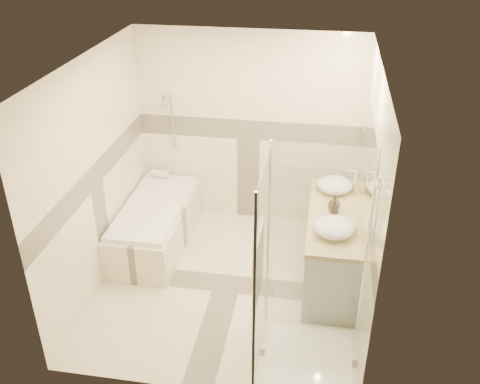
% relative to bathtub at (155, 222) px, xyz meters
% --- Properties ---
extents(room, '(2.82, 3.02, 2.52)m').
position_rel_bathtub_xyz_m(room, '(1.08, -0.64, 0.95)').
color(room, beige).
rests_on(room, ground).
extents(bathtub, '(0.75, 1.70, 0.56)m').
position_rel_bathtub_xyz_m(bathtub, '(0.00, 0.00, 0.00)').
color(bathtub, beige).
rests_on(bathtub, ground).
extents(vanity, '(0.58, 1.62, 0.85)m').
position_rel_bathtub_xyz_m(vanity, '(2.15, -0.35, 0.12)').
color(vanity, silver).
rests_on(vanity, ground).
extents(shower_enclosure, '(0.96, 0.93, 2.04)m').
position_rel_bathtub_xyz_m(shower_enclosure, '(1.86, -1.62, 0.20)').
color(shower_enclosure, beige).
rests_on(shower_enclosure, ground).
extents(vessel_sink_near, '(0.40, 0.40, 0.16)m').
position_rel_bathtub_xyz_m(vessel_sink_near, '(2.13, 0.16, 0.62)').
color(vessel_sink_near, white).
rests_on(vessel_sink_near, vanity).
extents(vessel_sink_far, '(0.41, 0.41, 0.17)m').
position_rel_bathtub_xyz_m(vessel_sink_far, '(2.13, -0.76, 0.63)').
color(vessel_sink_far, white).
rests_on(vessel_sink_far, vanity).
extents(faucet_near, '(0.12, 0.03, 0.29)m').
position_rel_bathtub_xyz_m(faucet_near, '(2.35, 0.16, 0.71)').
color(faucet_near, silver).
rests_on(faucet_near, vanity).
extents(faucet_far, '(0.10, 0.03, 0.25)m').
position_rel_bathtub_xyz_m(faucet_far, '(2.35, -0.76, 0.69)').
color(faucet_far, silver).
rests_on(faucet_far, vanity).
extents(amenity_bottle_a, '(0.09, 0.09, 0.16)m').
position_rel_bathtub_xyz_m(amenity_bottle_a, '(2.13, -0.33, 0.62)').
color(amenity_bottle_a, black).
rests_on(amenity_bottle_a, vanity).
extents(amenity_bottle_b, '(0.14, 0.14, 0.17)m').
position_rel_bathtub_xyz_m(amenity_bottle_b, '(2.13, -0.27, 0.63)').
color(amenity_bottle_b, black).
rests_on(amenity_bottle_b, vanity).
extents(folded_towels, '(0.15, 0.24, 0.08)m').
position_rel_bathtub_xyz_m(folded_towels, '(2.13, 0.29, 0.58)').
color(folded_towels, white).
rests_on(folded_towels, vanity).
extents(rolled_towel, '(0.22, 0.10, 0.10)m').
position_rel_bathtub_xyz_m(rolled_towel, '(-0.13, 0.71, 0.30)').
color(rolled_towel, white).
rests_on(rolled_towel, bathtub).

